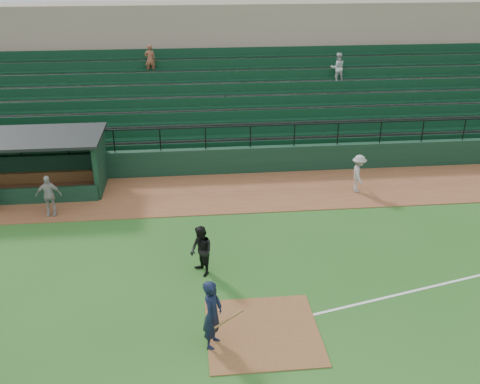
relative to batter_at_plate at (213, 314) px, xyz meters
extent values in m
plane|color=#265B1D|center=(1.35, 1.37, -0.97)|extent=(90.00, 90.00, 0.00)
cube|color=brown|center=(1.35, 9.37, -0.95)|extent=(40.00, 4.00, 0.03)
cube|color=brown|center=(1.35, 0.37, -0.95)|extent=(3.00, 3.00, 0.03)
cube|color=black|center=(1.35, 11.57, -0.37)|extent=(36.00, 0.35, 1.20)
cylinder|color=black|center=(1.35, 11.57, 1.23)|extent=(36.00, 0.06, 0.06)
cube|color=#63635E|center=(1.35, 16.47, 0.83)|extent=(36.00, 9.00, 3.60)
cube|color=#0D321C|center=(1.35, 15.97, 1.28)|extent=(34.56, 8.00, 4.05)
cube|color=gray|center=(1.35, 22.97, 2.23)|extent=(38.00, 3.00, 6.40)
cube|color=#63635E|center=(1.35, 20.97, 2.73)|extent=(36.00, 2.00, 0.20)
imported|color=silver|center=(7.76, 17.27, 2.53)|extent=(0.78, 0.60, 1.59)
imported|color=brown|center=(-2.27, 18.27, 2.97)|extent=(0.58, 0.38, 1.58)
cube|color=black|center=(-8.40, 11.77, 0.18)|extent=(8.50, 0.20, 2.30)
cube|color=black|center=(-4.15, 10.47, 0.18)|extent=(0.20, 2.60, 2.30)
cube|color=olive|center=(-8.40, 11.37, -0.72)|extent=(7.65, 0.40, 0.50)
imported|color=black|center=(0.00, 0.00, 0.00)|extent=(0.70, 0.83, 1.94)
cylinder|color=olive|center=(0.40, -0.20, -0.02)|extent=(0.79, 0.34, 0.35)
imported|color=black|center=(-0.17, 3.36, -0.15)|extent=(0.91, 0.99, 1.64)
imported|color=#A8A39E|center=(6.58, 8.94, -0.14)|extent=(0.73, 1.11, 1.60)
imported|color=#A39E98|center=(-5.78, 8.00, -0.13)|extent=(0.97, 0.46, 1.62)
camera|label=1|loc=(-0.43, -10.94, 8.41)|focal=39.94mm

